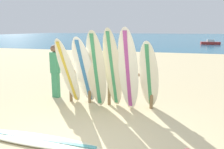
{
  "coord_description": "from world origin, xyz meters",
  "views": [
    {
      "loc": [
        1.59,
        -3.67,
        2.18
      ],
      "look_at": [
        -0.24,
        2.8,
        0.84
      ],
      "focal_mm": 37.03,
      "sensor_mm": 36.0,
      "label": 1
    }
  ],
  "objects": [
    {
      "name": "ocean_water",
      "position": [
        0.0,
        58.0,
        0.0
      ],
      "size": [
        120.0,
        80.0,
        0.01
      ],
      "primitive_type": "cube",
      "color": "#196B93",
      "rests_on": "ground"
    },
    {
      "name": "small_boat_offshore",
      "position": [
        5.88,
        30.76,
        0.26
      ],
      "size": [
        2.53,
        0.95,
        0.71
      ],
      "color": "#B22D28",
      "rests_on": "ocean_water"
    },
    {
      "name": "surfboard_leaning_right",
      "position": [
        0.91,
        2.24,
        0.96
      ],
      "size": [
        0.58,
        0.97,
        1.91
      ],
      "color": "white",
      "rests_on": "ground"
    },
    {
      "name": "ground_plane",
      "position": [
        0.0,
        0.0,
        0.0
      ],
      "size": [
        120.0,
        120.0,
        0.0
      ],
      "primitive_type": "plane",
      "color": "beige"
    },
    {
      "name": "surfboard_leaning_far_left",
      "position": [
        -1.33,
        2.09,
        0.98
      ],
      "size": [
        0.61,
        1.0,
        1.95
      ],
      "color": "white",
      "rests_on": "ground"
    },
    {
      "name": "surfboard_leaning_center_left",
      "position": [
        -0.5,
        2.12,
        1.08
      ],
      "size": [
        0.65,
        0.61,
        2.15
      ],
      "color": "beige",
      "rests_on": "ground"
    },
    {
      "name": "surfboard_leaning_center",
      "position": [
        -0.07,
        2.22,
        1.11
      ],
      "size": [
        0.58,
        0.77,
        2.22
      ],
      "color": "beige",
      "rests_on": "ground"
    },
    {
      "name": "surfboard_rack",
      "position": [
        -0.24,
        2.5,
        0.65
      ],
      "size": [
        2.53,
        0.09,
        1.08
      ],
      "color": "olive",
      "rests_on": "ground"
    },
    {
      "name": "surfboard_lying_on_sand",
      "position": [
        -0.97,
        -0.05,
        0.04
      ],
      "size": [
        2.71,
        0.57,
        0.08
      ],
      "color": "beige",
      "rests_on": "ground"
    },
    {
      "name": "beachgoer_standing",
      "position": [
        -2.1,
        2.75,
        0.93
      ],
      "size": [
        0.29,
        0.23,
        1.68
      ],
      "color": "#3F9966",
      "rests_on": "ground"
    },
    {
      "name": "surfboard_leaning_center_right",
      "position": [
        0.38,
        2.12,
        1.12
      ],
      "size": [
        0.66,
        0.65,
        2.23
      ],
      "color": "white",
      "rests_on": "ground"
    },
    {
      "name": "surfboard_leaning_left",
      "position": [
        -0.88,
        2.2,
        1.0
      ],
      "size": [
        0.57,
        1.02,
        2.0
      ],
      "color": "white",
      "rests_on": "ground"
    }
  ]
}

